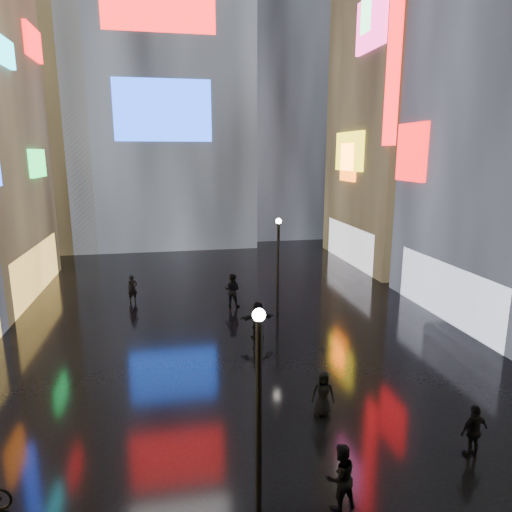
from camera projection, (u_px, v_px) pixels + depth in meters
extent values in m
plane|color=black|center=(228.00, 314.00, 24.78)|extent=(140.00, 140.00, 0.00)
cube|color=#FFC659|center=(36.00, 270.00, 28.12)|extent=(0.20, 10.00, 3.00)
cube|color=green|center=(37.00, 163.00, 28.50)|extent=(0.25, 3.00, 1.71)
cube|color=red|center=(33.00, 43.00, 28.66)|extent=(0.25, 3.32, 1.94)
cube|color=white|center=(447.00, 292.00, 23.66)|extent=(0.20, 9.00, 3.00)
cube|color=red|center=(412.00, 152.00, 26.00)|extent=(0.25, 2.99, 3.26)
cube|color=red|center=(394.00, 61.00, 27.56)|extent=(0.25, 1.40, 10.00)
cube|color=black|center=(419.00, 79.00, 34.27)|extent=(10.00, 12.00, 28.00)
cube|color=white|center=(350.00, 244.00, 36.11)|extent=(0.20, 9.00, 3.00)
cube|color=gold|center=(349.00, 151.00, 34.79)|extent=(0.25, 4.92, 2.91)
cube|color=#DA2B7F|center=(371.00, 22.00, 30.25)|extent=(0.25, 4.36, 3.46)
cube|color=#DA500A|center=(348.00, 162.00, 35.08)|extent=(0.25, 2.63, 2.87)
cube|color=green|center=(368.00, 10.00, 30.70)|extent=(0.25, 1.69, 2.90)
cube|color=black|center=(159.00, 16.00, 42.57)|extent=(16.00, 14.00, 42.00)
cube|color=#194CFF|center=(163.00, 110.00, 37.75)|extent=(8.00, 0.20, 5.00)
cube|color=black|center=(278.00, 70.00, 47.61)|extent=(12.00, 12.00, 34.00)
cube|color=black|center=(36.00, 101.00, 40.35)|extent=(10.00, 10.00, 26.00)
cylinder|color=black|center=(259.00, 419.00, 10.60)|extent=(0.16, 0.16, 5.00)
sphere|color=white|center=(259.00, 315.00, 10.04)|extent=(0.30, 0.30, 0.30)
cylinder|color=black|center=(278.00, 268.00, 24.50)|extent=(0.16, 0.16, 5.00)
sphere|color=white|center=(279.00, 221.00, 23.93)|extent=(0.30, 0.30, 0.30)
imported|color=black|center=(340.00, 477.00, 11.08)|extent=(0.94, 0.80, 1.70)
imported|color=black|center=(474.00, 431.00, 13.01)|extent=(0.99, 0.54, 1.59)
imported|color=black|center=(323.00, 393.00, 15.07)|extent=(0.85, 0.66, 1.54)
imported|color=black|center=(258.00, 320.00, 21.40)|extent=(1.68, 0.65, 1.77)
imported|color=black|center=(133.00, 289.00, 26.60)|extent=(0.69, 0.59, 1.61)
imported|color=black|center=(232.00, 290.00, 25.85)|extent=(1.13, 1.03, 1.89)
imported|color=black|center=(324.00, 359.00, 14.80)|extent=(1.32, 1.32, 0.89)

